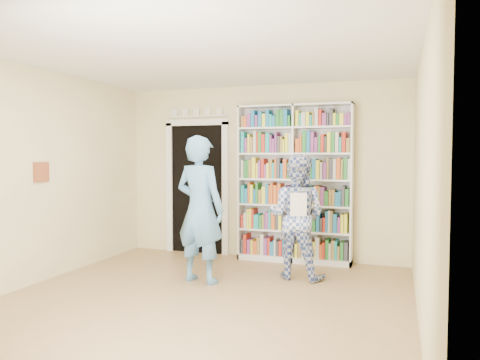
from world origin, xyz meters
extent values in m
plane|color=#957348|center=(0.00, 0.00, 0.00)|extent=(5.00, 5.00, 0.00)
plane|color=white|center=(0.00, 0.00, 2.70)|extent=(5.00, 5.00, 0.00)
plane|color=#F5E7A9|center=(0.00, 2.50, 1.35)|extent=(4.50, 0.00, 4.50)
plane|color=#F5E7A9|center=(-2.25, 0.00, 1.35)|extent=(0.00, 5.00, 5.00)
plane|color=#F5E7A9|center=(2.25, 0.00, 1.35)|extent=(0.00, 5.00, 5.00)
cube|color=white|center=(0.56, 2.34, 1.18)|extent=(1.72, 0.32, 2.37)
cube|color=white|center=(0.56, 2.34, 1.18)|extent=(0.03, 0.32, 2.37)
cube|color=black|center=(-1.10, 2.48, 1.05)|extent=(0.90, 0.03, 2.10)
cube|color=white|center=(-1.60, 2.47, 1.05)|extent=(0.10, 0.06, 2.20)
cube|color=white|center=(-0.60, 2.47, 1.05)|extent=(0.10, 0.06, 2.20)
cube|color=white|center=(-1.10, 2.47, 2.15)|extent=(1.10, 0.06, 0.10)
cube|color=white|center=(-1.10, 2.46, 2.25)|extent=(1.10, 0.08, 0.02)
cube|color=maroon|center=(-2.23, 0.20, 1.40)|extent=(0.03, 0.25, 0.25)
imported|color=#5186B4|center=(-0.33, 0.82, 0.93)|extent=(0.75, 0.57, 1.86)
imported|color=#304894|center=(0.79, 1.42, 0.81)|extent=(0.86, 0.71, 1.62)
cube|color=white|center=(0.87, 1.16, 1.00)|extent=(0.19, 0.10, 0.30)
camera|label=1|loc=(2.05, -4.57, 1.61)|focal=35.00mm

